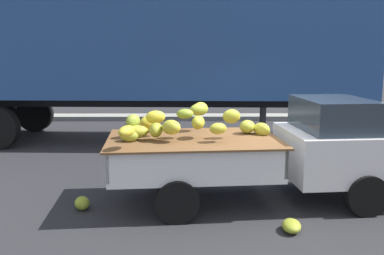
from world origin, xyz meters
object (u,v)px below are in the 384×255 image
Objects in this scene: fallen_banana_bunch_near_tailgate at (82,203)px; fallen_banana_bunch_by_wheel at (291,226)px; semi_trailer at (141,48)px; pickup_truck at (305,148)px.

fallen_banana_bunch_near_tailgate is 0.72× the size of fallen_banana_bunch_by_wheel.
semi_trailer is at bearing 113.91° from fallen_banana_bunch_by_wheel.
fallen_banana_bunch_near_tailgate is at bearing -92.17° from semi_trailer.
fallen_banana_bunch_by_wheel is (3.10, -0.83, -0.03)m from fallen_banana_bunch_near_tailgate.
semi_trailer reaches higher than fallen_banana_bunch_by_wheel.
semi_trailer is 5.84m from fallen_banana_bunch_near_tailgate.
fallen_banana_bunch_near_tailgate reaches higher than fallen_banana_bunch_by_wheel.
pickup_truck is at bearing -54.32° from semi_trailer.
pickup_truck reaches higher than fallen_banana_bunch_by_wheel.
semi_trailer reaches higher than pickup_truck.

